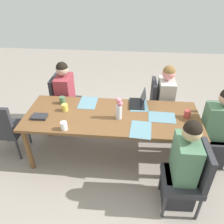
{
  "coord_description": "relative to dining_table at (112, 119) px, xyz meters",
  "views": [
    {
      "loc": [
        -0.23,
        2.51,
        2.44
      ],
      "look_at": [
        0.0,
        0.0,
        0.78
      ],
      "focal_mm": 35.56,
      "sensor_mm": 36.0,
      "label": 1
    }
  ],
  "objects": [
    {
      "name": "placemat_far_right_near",
      "position": [
        -0.39,
        0.29,
        0.07
      ],
      "size": [
        0.29,
        0.38,
        0.0
      ],
      "primitive_type": "cube",
      "rotation": [
        0.0,
        0.0,
        -1.65
      ],
      "color": "slate",
      "rests_on": "dining_table"
    },
    {
      "name": "coffee_mug_near_left",
      "position": [
        0.76,
        -0.25,
        0.12
      ],
      "size": [
        0.08,
        0.08,
        0.11
      ],
      "primitive_type": "cylinder",
      "color": "#47704C",
      "rests_on": "dining_table"
    },
    {
      "name": "person_far_right_near",
      "position": [
        -0.86,
        0.72,
        -0.14
      ],
      "size": [
        0.36,
        0.4,
        1.19
      ],
      "color": "#2D2D33",
      "rests_on": "ground_plane"
    },
    {
      "name": "coffee_mug_centre_left",
      "position": [
        -1.01,
        -0.04,
        0.12
      ],
      "size": [
        0.09,
        0.09,
        0.11
      ],
      "primitive_type": "cylinder",
      "color": "#AD3D38",
      "rests_on": "dining_table"
    },
    {
      "name": "coffee_mug_centre_right",
      "position": [
        0.57,
        0.37,
        0.12
      ],
      "size": [
        0.08,
        0.08,
        0.11
      ],
      "primitive_type": "cylinder",
      "color": "white",
      "rests_on": "dining_table"
    },
    {
      "name": "chair_far_right_near",
      "position": [
        -0.94,
        0.78,
        -0.16
      ],
      "size": [
        0.44,
        0.44,
        0.9
      ],
      "color": "#2D2D33",
      "rests_on": "ground_plane"
    },
    {
      "name": "dining_table",
      "position": [
        0.0,
        0.0,
        0.0
      ],
      "size": [
        2.4,
        0.91,
        0.73
      ],
      "color": "brown",
      "rests_on": "ground_plane"
    },
    {
      "name": "book_red_cover",
      "position": [
        0.97,
        0.15,
        0.09
      ],
      "size": [
        0.2,
        0.15,
        0.04
      ],
      "primitive_type": "cube",
      "rotation": [
        0.0,
        0.0,
        0.03
      ],
      "color": "#28282D",
      "rests_on": "dining_table"
    },
    {
      "name": "person_near_left_far",
      "position": [
        -0.81,
        -0.72,
        -0.14
      ],
      "size": [
        0.36,
        0.4,
        1.19
      ],
      "color": "#2D2D33",
      "rests_on": "ground_plane"
    },
    {
      "name": "placemat_near_left_near",
      "position": [
        0.39,
        -0.29,
        0.07
      ],
      "size": [
        0.27,
        0.36,
        0.0
      ],
      "primitive_type": "cube",
      "rotation": [
        0.0,
        0.0,
        1.56
      ],
      "color": "slate",
      "rests_on": "dining_table"
    },
    {
      "name": "ground_plane",
      "position": [
        0.0,
        0.0,
        -0.66
      ],
      "size": [
        10.0,
        10.0,
        0.0
      ],
      "primitive_type": "plane",
      "color": "gray"
    },
    {
      "name": "person_head_left_left_mid",
      "position": [
        -1.45,
        -0.01,
        -0.14
      ],
      "size": [
        0.4,
        0.36,
        1.19
      ],
      "color": "#2D2D33",
      "rests_on": "ground_plane"
    },
    {
      "name": "chair_near_left_far",
      "position": [
        -0.74,
        -0.78,
        -0.16
      ],
      "size": [
        0.44,
        0.44,
        0.9
      ],
      "color": "#2D2D33",
      "rests_on": "ground_plane"
    },
    {
      "name": "chair_head_right_right_mid",
      "position": [
        1.56,
        0.11,
        -0.16
      ],
      "size": [
        0.44,
        0.44,
        0.9
      ],
      "color": "#2D2D33",
      "rests_on": "ground_plane"
    },
    {
      "name": "chair_head_left_left_mid",
      "position": [
        -1.51,
        -0.09,
        -0.16
      ],
      "size": [
        0.44,
        0.44,
        0.9
      ],
      "color": "#2D2D33",
      "rests_on": "ground_plane"
    },
    {
      "name": "laptop_near_left_far",
      "position": [
        -0.37,
        -0.31,
        0.11
      ],
      "size": [
        0.22,
        0.32,
        0.21
      ],
      "color": "black",
      "rests_on": "dining_table"
    },
    {
      "name": "coffee_mug_near_right",
      "position": [
        0.67,
        -0.05,
        0.12
      ],
      "size": [
        0.08,
        0.08,
        0.1
      ],
      "primitive_type": "cylinder",
      "color": "#DBC64C",
      "rests_on": "dining_table"
    },
    {
      "name": "placemat_head_left_left_mid",
      "position": [
        -0.68,
        -0.01,
        0.07
      ],
      "size": [
        0.37,
        0.28,
        0.0
      ],
      "primitive_type": "cube",
      "rotation": [
        0.0,
        0.0,
        -0.05
      ],
      "color": "slate",
      "rests_on": "dining_table"
    },
    {
      "name": "person_near_left_near",
      "position": [
        0.86,
        -0.72,
        -0.14
      ],
      "size": [
        0.36,
        0.4,
        1.19
      ],
      "color": "#2D2D33",
      "rests_on": "ground_plane"
    },
    {
      "name": "flower_vase",
      "position": [
        -0.1,
        0.07,
        0.23
      ],
      "size": [
        0.1,
        0.08,
        0.32
      ],
      "color": "silver",
      "rests_on": "dining_table"
    },
    {
      "name": "chair_near_left_near",
      "position": [
        0.94,
        -0.78,
        -0.16
      ],
      "size": [
        0.44,
        0.44,
        0.9
      ],
      "color": "#2D2D33",
      "rests_on": "ground_plane"
    },
    {
      "name": "placemat_near_left_far",
      "position": [
        -0.37,
        -0.29,
        0.07
      ],
      "size": [
        0.29,
        0.38,
        0.0
      ],
      "primitive_type": "cube",
      "rotation": [
        0.0,
        0.0,
        1.65
      ],
      "color": "slate",
      "rests_on": "dining_table"
    }
  ]
}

